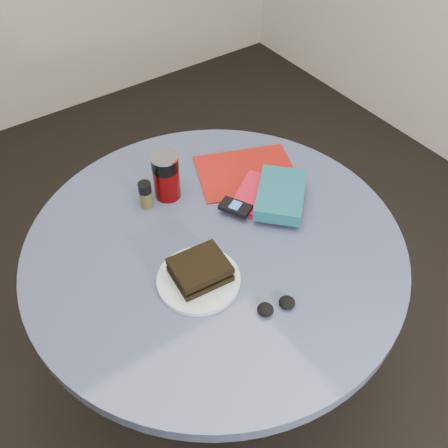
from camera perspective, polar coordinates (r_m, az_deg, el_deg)
ground at (r=1.93m, az=-0.76°, el=-17.02°), size 4.00×4.00×0.00m
table at (r=1.43m, az=-0.99°, el=-6.40°), size 1.00×1.00×0.75m
plate at (r=1.22m, az=-2.92°, el=-6.39°), size 0.26×0.26×0.01m
sandwich at (r=1.20m, az=-2.75°, el=-5.23°), size 0.14×0.12×0.05m
soda_can at (r=1.40m, az=-6.63°, el=5.47°), size 0.09×0.09×0.14m
pepper_grinder at (r=1.39m, az=-8.95°, el=3.34°), size 0.04×0.04×0.08m
magazine at (r=1.51m, az=2.58°, el=5.92°), size 0.35×0.31×0.01m
red_book at (r=1.42m, az=3.90°, el=3.33°), size 0.21×0.19×0.01m
novel at (r=1.39m, az=6.50°, el=3.35°), size 0.23×0.23×0.04m
mp3_player at (r=1.36m, az=1.30°, el=1.95°), size 0.08×0.10×0.02m
headphones at (r=1.18m, az=5.99°, el=-9.30°), size 0.10×0.06×0.02m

